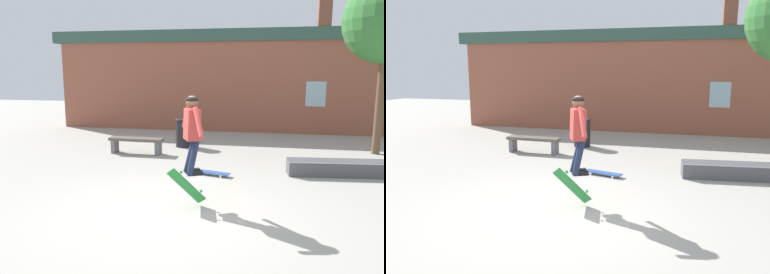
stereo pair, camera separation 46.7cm
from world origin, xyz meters
The scene contains 8 objects.
ground_plane centered at (0.00, 0.00, 0.00)m, with size 40.00×40.00×0.00m, color #A39E93.
building_backdrop centered at (0.04, 8.50, 2.02)m, with size 14.11×0.52×5.07m.
park_bench centered at (-2.10, 4.05, 0.33)m, with size 1.56×0.41×0.45m.
skate_ledge centered at (3.09, 2.80, 0.18)m, with size 2.21×0.70×0.35m.
trash_bin centered at (-0.99, 5.26, 0.45)m, with size 0.54×0.54×0.86m.
skater centered at (0.26, 0.30, 1.38)m, with size 0.61×1.13×1.36m.
skateboard_flipping centered at (0.17, 0.23, 0.38)m, with size 0.69×0.29×0.68m.
skateboard_resting centered at (0.31, 2.27, 0.07)m, with size 0.90×0.42×0.08m.
Camera 2 is at (1.94, -5.74, 2.37)m, focal length 35.00 mm.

